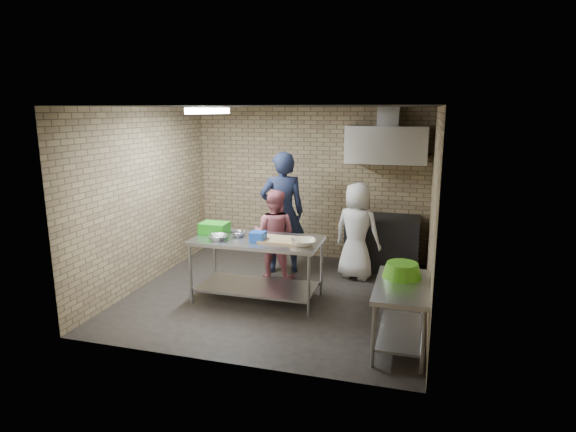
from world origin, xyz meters
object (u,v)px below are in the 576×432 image
Objects in this scene: green_crate at (214,228)px; man_navy at (282,213)px; green_basin at (402,270)px; woman_pink at (274,234)px; stove at (382,243)px; bottle_green at (415,149)px; side_counter at (401,316)px; bottle_red at (390,148)px; woman_white at (357,231)px; prep_table at (257,269)px; blue_tub at (258,236)px.

man_navy is (0.70, 1.13, 0.03)m from green_crate.
green_basin is 2.57m from woman_pink.
bottle_green is (0.45, 0.24, 1.57)m from stove.
side_counter is 2.77m from woman_pink.
bottle_red reaches higher than green_crate.
bottle_red is 1.55m from woman_white.
man_navy is 1.30× the size of woman_white.
prep_table is at bearing 93.40° from woman_pink.
woman_pink reaches higher than stove.
bottle_red reaches higher than stove.
bottle_green is 2.71m from woman_pink.
bottle_green is 0.10× the size of woman_white.
man_navy reaches higher than prep_table.
bottle_red reaches higher than man_navy.
prep_table is at bearing -130.31° from stove.
woman_pink is at bearing 142.86° from green_basin.
green_basin is at bearing -15.53° from green_crate.
side_counter is 8.00× the size of bottle_green.
bottle_green is at bearing 36.00° from green_crate.
blue_tub is at bearing 69.08° from man_navy.
woman_pink reaches higher than green_crate.
blue_tub is 2.04m from green_basin.
bottle_green reaches higher than woman_white.
woman_white is (1.18, 1.38, -0.18)m from blue_tub.
man_navy reaches higher than woman_pink.
green_basin is at bearing 94.57° from side_counter.
green_basin is at bearing -82.10° from bottle_red.
bottle_red reaches higher than blue_tub.
woman_pink is at bearing -149.65° from stove.
blue_tub is 1.83m from woman_white.
bottle_red reaches higher than side_counter.
woman_pink reaches higher than prep_table.
green_crate is (-2.73, 1.00, 0.60)m from side_counter.
green_basin is (1.96, -0.53, -0.12)m from blue_tub.
bottle_red reaches higher than green_basin.
blue_tub is at bearing 66.51° from woman_white.
bottle_green is at bearing 179.60° from man_navy.
bottle_red is (-0.38, 2.74, 1.19)m from green_basin.
green_basin is 3.01m from bottle_red.
woman_white is (1.26, 0.37, 0.05)m from woman_pink.
bottle_red is (1.63, 2.11, 1.58)m from prep_table.
green_crate is 0.20× the size of man_navy.
bottle_green is 1.69m from woman_white.
bottle_green reaches higher than blue_tub.
bottle_green is at bearing 90.00° from side_counter.
woman_white is (1.23, 1.28, 0.33)m from prep_table.
woman_white is at bearing 31.14° from green_crate.
side_counter is at bearing 140.09° from woman_pink.
side_counter is 3.02× the size of green_crate.
bottle_red is at bearing -143.42° from woman_pink.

